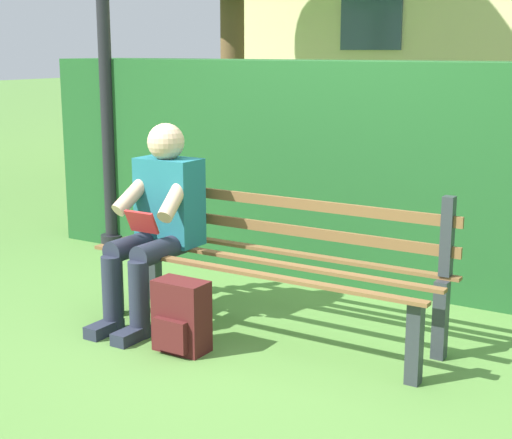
# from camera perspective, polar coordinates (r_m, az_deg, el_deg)

# --- Properties ---
(ground) EXTENTS (60.00, 60.00, 0.00)m
(ground) POSITION_cam_1_polar(r_m,az_deg,el_deg) (4.49, 0.68, -8.42)
(ground) COLOR #517F38
(park_bench) EXTENTS (2.07, 0.54, 0.86)m
(park_bench) POSITION_cam_1_polar(r_m,az_deg,el_deg) (4.42, 1.21, -2.91)
(park_bench) COLOR #2D3338
(park_bench) RESTS_ON ground
(person_seated) EXTENTS (0.44, 0.73, 1.17)m
(person_seated) POSITION_cam_1_polar(r_m,az_deg,el_deg) (4.62, -7.25, 0.08)
(person_seated) COLOR #1E6672
(person_seated) RESTS_ON ground
(hedge_backdrop) EXTENTS (5.86, 0.72, 1.58)m
(hedge_backdrop) POSITION_cam_1_polar(r_m,az_deg,el_deg) (5.40, 11.45, 3.52)
(hedge_backdrop) COLOR #1E5123
(hedge_backdrop) RESTS_ON ground
(backpack) EXTENTS (0.29, 0.24, 0.39)m
(backpack) POSITION_cam_1_polar(r_m,az_deg,el_deg) (4.22, -5.50, -7.11)
(backpack) COLOR #4C1919
(backpack) RESTS_ON ground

